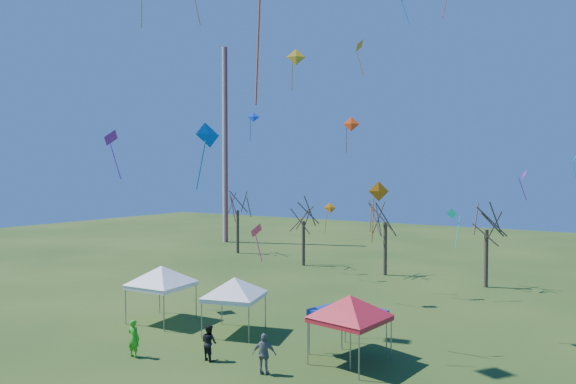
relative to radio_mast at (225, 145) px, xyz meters
name	(u,v)px	position (x,y,z in m)	size (l,w,h in m)	color
ground	(230,372)	(28.00, -34.00, -12.50)	(140.00, 140.00, 0.00)	#204014
radio_mast	(225,145)	(0.00, 0.00, 0.00)	(0.70, 0.70, 25.00)	silver
tree_0	(238,195)	(7.15, -6.62, -6.01)	(3.83, 3.83, 8.44)	#3D2D21
tree_1	(303,205)	(17.23, -9.35, -6.71)	(3.42, 3.42, 7.54)	#3D2D21
tree_2	(385,203)	(25.63, -9.62, -6.21)	(3.71, 3.71, 8.18)	#3D2D21
tree_3	(487,209)	(34.03, -9.96, -6.42)	(3.59, 3.59, 7.91)	#3D2D21
tent_white_west	(161,270)	(19.62, -30.03, -9.39)	(4.36, 4.36, 3.86)	gray
tent_white_mid	(234,281)	(24.69, -29.49, -9.61)	(3.91, 3.91, 3.58)	gray
tent_red	(350,300)	(32.02, -30.22, -9.51)	(4.15, 4.15, 3.70)	gray
tent_blue	(348,313)	(31.46, -29.28, -10.46)	(3.49, 3.49, 2.22)	gray
person_dark	(209,342)	(26.21, -33.37, -11.66)	(0.82, 0.64, 1.69)	black
person_grey	(264,354)	(29.39, -33.38, -11.60)	(1.05, 0.44, 1.80)	slate
person_green	(134,338)	(22.88, -34.97, -11.59)	(0.66, 0.43, 1.81)	green
kite_19	(523,176)	(37.24, -14.77, -3.81)	(0.66, 0.85, 2.07)	purple
kite_27	(208,135)	(28.06, -35.48, -2.12)	(0.85, 1.22, 2.81)	blue
kite_1	(256,231)	(27.22, -30.97, -6.54)	(0.57, 0.90, 1.98)	#E33274
kite_12	(576,158)	(40.02, -10.83, -2.61)	(0.52, 0.88, 2.71)	#0D9AC3
kite_17	(379,192)	(32.28, -27.51, -4.64)	(0.99, 0.78, 3.17)	orange
kite_22	(453,215)	(32.72, -14.95, -6.61)	(0.89, 0.86, 2.77)	#0CBDA2
kite_14	(111,138)	(14.09, -29.14, -1.33)	(1.04, 1.40, 3.33)	#6E19B4
kite_24	(359,46)	(30.26, -25.46, 3.30)	(0.59, 0.85, 2.07)	orange
kite_25	(296,57)	(30.57, -32.66, 1.29)	(0.88, 0.74, 1.85)	yellow
kite_13	(330,208)	(22.40, -13.80, -6.54)	(1.17, 1.12, 2.58)	orange
kite_2	(253,117)	(14.56, -13.81, 1.45)	(1.26, 1.20, 2.72)	blue
kite_11	(351,124)	(26.04, -17.47, -0.08)	(1.35, 1.06, 2.67)	#EE410C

